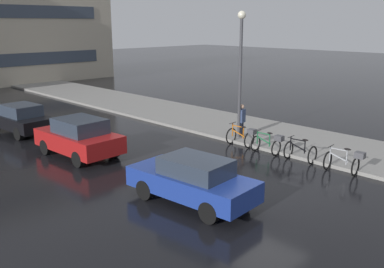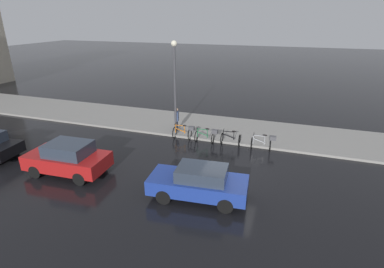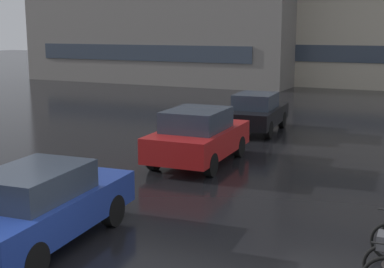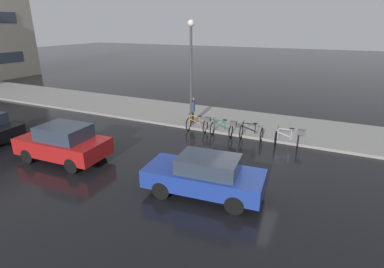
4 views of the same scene
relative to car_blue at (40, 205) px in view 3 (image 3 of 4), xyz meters
name	(u,v)px [view 3 (image 3 of 4)]	position (x,y,z in m)	size (l,w,h in m)	color
car_blue	(40,205)	(0.00, 0.00, 0.00)	(2.05, 4.27, 1.47)	navy
car_red	(198,136)	(0.02, 6.72, 0.06)	(2.08, 4.04, 1.62)	#AD1919
car_black	(256,112)	(-0.08, 12.19, -0.01)	(2.02, 3.96, 1.48)	black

